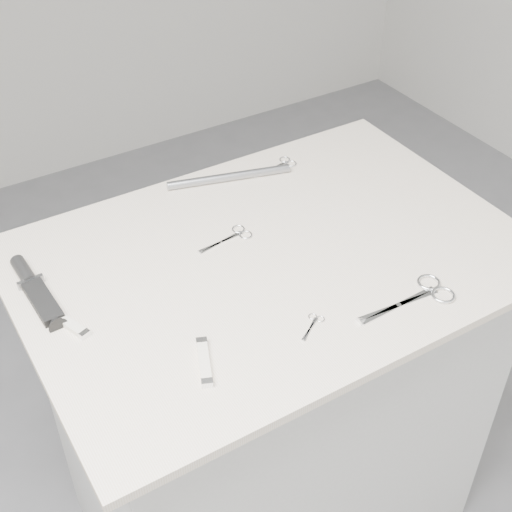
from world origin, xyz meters
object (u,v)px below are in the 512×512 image
pocket_knife_a (204,361)px  plinth (270,405)px  embroidery_scissors_a (233,236)px  pocket_knife_b (70,324)px  embroidery_scissors_b (281,165)px  large_shears (423,294)px  tiny_scissors (313,324)px  metal_rail (229,177)px  sheathed_knife (34,288)px

pocket_knife_a → plinth: bearing=-31.1°
plinth → pocket_knife_a: size_ratio=8.50×
embroidery_scissors_a → pocket_knife_b: (-0.38, -0.08, 0.00)m
embroidery_scissors_a → embroidery_scissors_b: bearing=30.4°
large_shears → tiny_scissors: size_ratio=2.92×
pocket_knife_a → metal_rail: metal_rail is taller
embroidery_scissors_a → plinth: bearing=-72.6°
embroidery_scissors_a → metal_rail: bearing=55.1°
pocket_knife_b → metal_rail: metal_rail is taller
plinth → sheathed_knife: bearing=162.5°
sheathed_knife → pocket_knife_a: bearing=-152.7°
embroidery_scissors_a → metal_rail: size_ratio=0.43×
plinth → embroidery_scissors_a: 0.48m
sheathed_knife → pocket_knife_b: bearing=-171.4°
tiny_scissors → sheathed_knife: 0.52m
embroidery_scissors_b → sheathed_knife: (-0.63, -0.13, 0.01)m
pocket_knife_a → tiny_scissors: bearing=-72.3°
embroidery_scissors_b → metal_rail: 0.14m
embroidery_scissors_a → pocket_knife_a: size_ratio=1.17×
metal_rail → sheathed_knife: bearing=-164.5°
tiny_scissors → embroidery_scissors_b: bearing=30.0°
large_shears → embroidery_scissors_a: size_ratio=1.61×
large_shears → metal_rail: size_ratio=0.69×
tiny_scissors → pocket_knife_b: size_ratio=0.74×
tiny_scissors → pocket_knife_a: 0.21m
pocket_knife_a → metal_rail: (0.31, 0.47, 0.00)m
large_shears → pocket_knife_a: pocket_knife_a is taller
embroidery_scissors_b → metal_rail: bearing=168.4°
embroidery_scissors_b → metal_rail: size_ratio=0.41×
plinth → pocket_knife_b: bearing=178.3°
large_shears → embroidery_scissors_b: bearing=89.3°
plinth → tiny_scissors: tiny_scissors is taller
tiny_scissors → sheathed_knife: (-0.40, 0.34, 0.01)m
metal_rail → embroidery_scissors_a: bearing=-117.5°
tiny_scissors → sheathed_knife: bearing=105.5°
plinth → embroidery_scissors_b: size_ratio=7.73×
sheathed_knife → metal_rail: sheathed_knife is taller
embroidery_scissors_a → embroidery_scissors_b: same height
large_shears → pocket_knife_b: bearing=157.5°
pocket_knife_a → metal_rail: 0.56m
tiny_scissors → pocket_knife_b: 0.43m
large_shears → metal_rail: bearing=103.8°
pocket_knife_a → pocket_knife_b: size_ratio=1.15×
large_shears → pocket_knife_a: 0.43m
sheathed_knife → metal_rail: size_ratio=0.71×
large_shears → pocket_knife_a: bearing=173.4°
sheathed_knife → pocket_knife_b: 0.13m
large_shears → embroidery_scissors_b: size_ratio=1.70×
plinth → large_shears: 0.56m
plinth → embroidery_scissors_a: (-0.04, 0.09, 0.47)m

